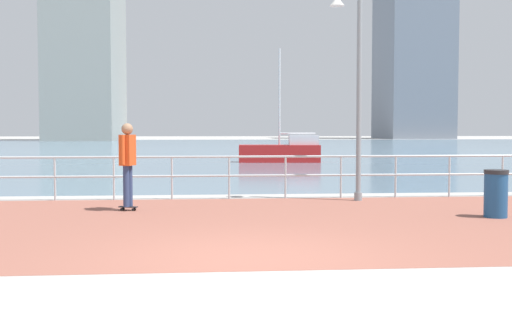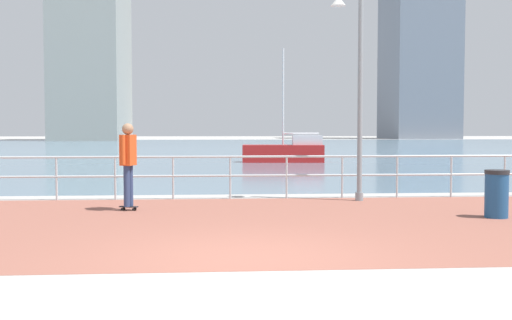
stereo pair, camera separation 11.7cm
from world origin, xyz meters
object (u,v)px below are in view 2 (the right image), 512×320
at_px(lamppost, 354,73).
at_px(trash_bin, 497,194).
at_px(sailboat_teal, 286,151).
at_px(skateboarder, 128,158).

bearing_deg(lamppost, trash_bin, -53.94).
xyz_separation_m(lamppost, sailboat_teal, (0.47, 17.13, -2.50)).
bearing_deg(lamppost, sailboat_teal, 88.42).
height_order(skateboarder, trash_bin, skateboarder).
xyz_separation_m(lamppost, trash_bin, (2.13, -2.93, -2.60)).
bearing_deg(sailboat_teal, trash_bin, -85.27).
bearing_deg(sailboat_teal, lamppost, -91.58).
distance_m(lamppost, trash_bin, 4.46).
relative_size(lamppost, skateboarder, 3.01).
bearing_deg(trash_bin, skateboarder, 167.93).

